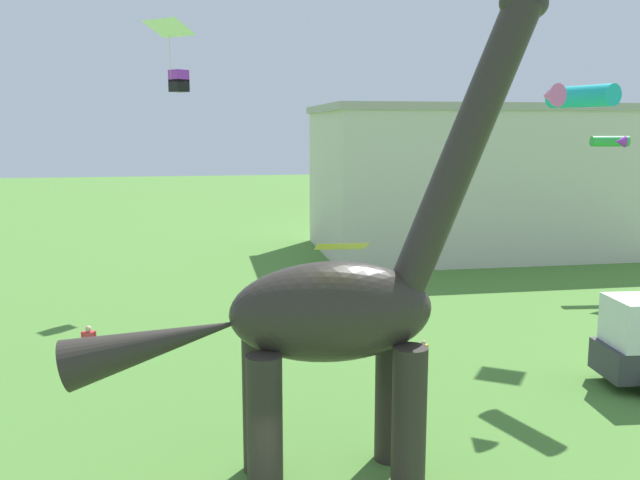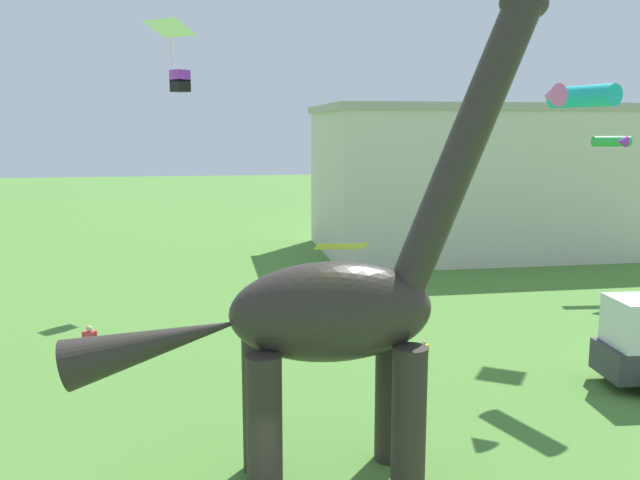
% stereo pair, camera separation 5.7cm
% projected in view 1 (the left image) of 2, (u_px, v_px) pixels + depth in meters
% --- Properties ---
extents(dinosaur_sculpture, '(11.92, 2.52, 12.46)m').
position_uv_depth(dinosaur_sculpture, '(330.00, 312.00, 16.84)').
color(dinosaur_sculpture, '#2D2823').
rests_on(dinosaur_sculpture, ground_plane).
extents(person_far_spectator, '(0.39, 0.17, 1.05)m').
position_uv_depth(person_far_spectator, '(424.00, 351.00, 25.76)').
color(person_far_spectator, '#6B6056').
rests_on(person_far_spectator, ground_plane).
extents(person_strolling_adult, '(0.57, 0.25, 1.53)m').
position_uv_depth(person_strolling_adult, '(89.00, 341.00, 26.07)').
color(person_strolling_adult, '#2D3347').
rests_on(person_strolling_adult, ground_plane).
extents(kite_near_high, '(1.13, 1.13, 1.15)m').
position_uv_depth(kite_near_high, '(179.00, 81.00, 36.28)').
color(kite_near_high, purple).
extents(kite_mid_right, '(2.06, 2.01, 2.21)m').
position_uv_depth(kite_mid_right, '(169.00, 28.00, 25.78)').
color(kite_mid_right, white).
extents(kite_near_low, '(2.19, 1.92, 0.63)m').
position_uv_depth(kite_near_low, '(612.00, 141.00, 38.35)').
color(kite_near_low, green).
extents(kite_high_left, '(1.25, 0.94, 0.29)m').
position_uv_depth(kite_high_left, '(341.00, 247.00, 15.81)').
color(kite_high_left, yellow).
extents(kite_apex, '(2.86, 3.01, 0.85)m').
position_uv_depth(kite_apex, '(575.00, 96.00, 25.28)').
color(kite_apex, '#19B2B7').
extents(background_building_block, '(23.77, 13.30, 10.66)m').
position_uv_depth(background_building_block, '(479.00, 179.00, 49.94)').
color(background_building_block, beige).
rests_on(background_building_block, ground_plane).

